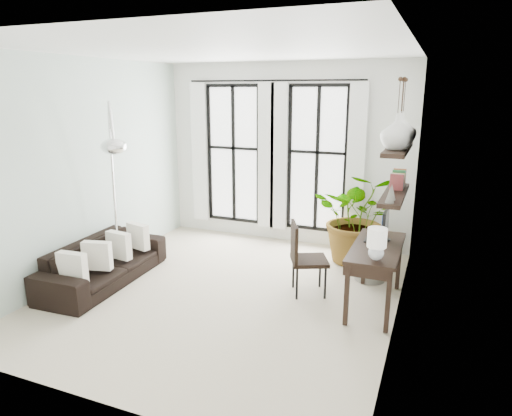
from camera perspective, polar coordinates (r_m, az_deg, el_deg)
The scene contains 16 objects.
floor at distance 6.45m, azimuth -3.77°, elevation -10.49°, with size 5.00×5.00×0.00m, color beige.
ceiling at distance 5.86m, azimuth -4.32°, elevation 19.16°, with size 5.00×5.00×0.00m, color white.
wall_left at distance 7.21m, azimuth -20.36°, elevation 4.67°, with size 5.00×5.00×0.00m, color silver.
wall_right at distance 5.37m, azimuth 18.10°, elevation 1.71°, with size 5.00×5.00×0.00m, color white.
wall_back at distance 8.24m, azimuth 3.68°, elevation 6.68°, with size 4.50×4.50×0.00m, color white.
windows at distance 8.24m, azimuth 2.19°, elevation 6.42°, with size 3.26×0.13×2.65m.
wall_shelves at distance 5.75m, azimuth 17.13°, elevation 3.90°, with size 0.25×1.30×0.60m.
sofa at distance 7.01m, azimuth -18.48°, elevation -6.41°, with size 2.10×0.82×0.61m, color black.
throw_pillows at distance 6.88m, azimuth -17.97°, elevation -5.05°, with size 0.40×1.52×0.40m.
plant at distance 7.47m, azimuth 12.66°, elevation -1.12°, with size 1.36×1.17×1.51m, color #2D7228.
desk at distance 5.93m, azimuth 14.75°, elevation -5.32°, with size 0.59×1.39×1.21m.
desk_chair at distance 6.23m, azimuth 5.87°, elevation -5.74°, with size 0.63×0.63×1.00m.
arc_lamp at distance 6.75m, azimuth -17.54°, elevation 6.87°, with size 0.77×0.77×2.58m.
buddha at distance 6.93m, azimuth 14.19°, elevation -6.11°, with size 0.44×0.44×0.79m.
vase_a at distance 5.39m, azimuth 17.26°, elevation 9.01°, with size 0.37×0.37×0.38m, color white.
vase_b at distance 5.79m, azimuth 17.63°, elevation 9.32°, with size 0.37×0.37×0.38m, color white.
Camera 1 is at (2.58, -5.24, 2.73)m, focal length 32.00 mm.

